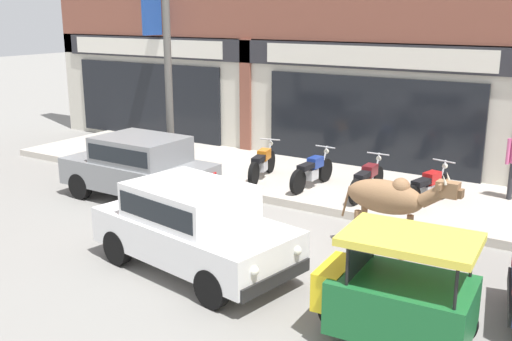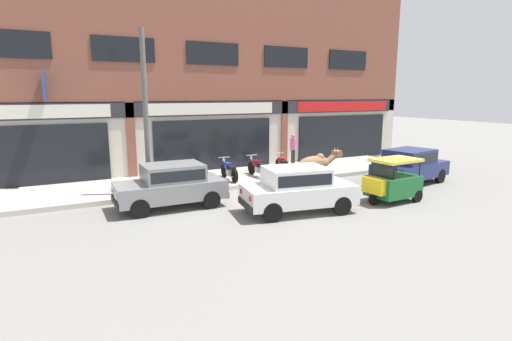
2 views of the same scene
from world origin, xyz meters
The scene contains 12 objects.
ground_plane centered at (0.00, 0.00, 0.00)m, with size 90.00×90.00×0.00m, color gray.
sidewalk centered at (0.00, 4.03, 0.09)m, with size 19.00×3.66×0.18m, color #B7AFA3.
shop_building centered at (0.00, 6.12, 4.38)m, with size 23.00×1.40×9.20m.
cow centered at (2.37, 0.99, 1.01)m, with size 2.15×0.57×1.61m.
car_0 centered at (-3.49, 0.94, 0.81)m, with size 3.63×1.65×1.46m.
car_2 centered at (-0.09, -1.43, 0.81)m, with size 3.79×2.17×1.46m.
auto_rickshaw centered at (3.53, -1.88, 0.66)m, with size 2.02×1.26×1.52m.
motorcycle_0 centered at (-1.74, 3.39, 0.56)m, with size 0.65×1.79×0.88m.
motorcycle_1 centered at (-0.36, 3.36, 0.56)m, with size 0.52×1.81×0.88m.
motorcycle_2 centered at (1.01, 3.34, 0.56)m, with size 0.52×1.81×0.88m.
motorcycle_3 centered at (2.31, 3.48, 0.56)m, with size 0.67×1.78×0.88m.
utility_pole centered at (-3.87, 2.50, 3.04)m, with size 0.18×0.18×5.73m, color #595651.
Camera 1 is at (5.73, -8.67, 4.17)m, focal length 42.00 mm.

